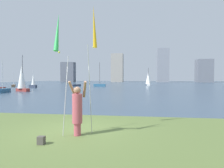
# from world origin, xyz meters

# --- Properties ---
(ground) EXTENTS (120.00, 138.00, 0.12)m
(ground) POSITION_xyz_m (0.00, 50.95, -0.06)
(ground) COLOR #5B7038
(person) EXTENTS (0.72, 0.53, 1.97)m
(person) POSITION_xyz_m (0.29, -0.74, 0.97)
(person) COLOR #B24C59
(person) RESTS_ON ground
(kite_flag_left) EXTENTS (0.16, 1.20, 4.20)m
(kite_flag_left) POSITION_xyz_m (-0.17, -1.36, 3.48)
(kite_flag_left) COLOR #B2B2B7
(kite_flag_left) RESTS_ON ground
(kite_flag_right) EXTENTS (0.16, 1.24, 4.84)m
(kite_flag_right) POSITION_xyz_m (0.75, -0.01, 3.96)
(kite_flag_right) COLOR #B2B2B7
(kite_flag_right) RESTS_ON ground
(bag) EXTENTS (0.21, 0.18, 0.25)m
(bag) POSITION_xyz_m (-0.53, -1.84, 0.13)
(bag) COLOR #4C4742
(bag) RESTS_ON ground
(sailboat_0) EXTENTS (2.87, 0.79, 5.77)m
(sailboat_0) POSITION_xyz_m (-7.11, 39.55, 0.38)
(sailboat_0) COLOR #2D6084
(sailboat_0) RESTS_ON ground
(sailboat_1) EXTENTS (2.00, 2.07, 3.45)m
(sailboat_1) POSITION_xyz_m (-12.98, 39.77, 0.27)
(sailboat_1) COLOR #333D51
(sailboat_1) RESTS_ON ground
(sailboat_3) EXTENTS (1.66, 0.88, 3.54)m
(sailboat_3) POSITION_xyz_m (-19.48, 31.24, 1.24)
(sailboat_3) COLOR #333D51
(sailboat_3) RESTS_ON ground
(sailboat_4) EXTENTS (1.47, 2.88, 4.66)m
(sailboat_4) POSITION_xyz_m (4.70, 46.79, 1.84)
(sailboat_4) COLOR silver
(sailboat_4) RESTS_ON ground
(sailboat_6) EXTENTS (2.56, 1.64, 5.56)m
(sailboat_6) POSITION_xyz_m (-15.49, 20.91, 2.01)
(sailboat_6) COLOR maroon
(sailboat_6) RESTS_ON ground
(sailboat_7) EXTENTS (1.02, 2.57, 4.50)m
(sailboat_7) POSITION_xyz_m (-16.51, 17.89, 0.32)
(sailboat_7) COLOR #2D6084
(sailboat_7) RESTS_ON ground
(sailboat_8) EXTENTS (1.99, 2.83, 3.51)m
(sailboat_8) POSITION_xyz_m (-26.63, 35.26, 0.29)
(sailboat_8) COLOR brown
(sailboat_8) RESTS_ON ground
(skyline_tower_0) EXTENTS (6.77, 3.99, 9.90)m
(skyline_tower_0) POSITION_xyz_m (-33.55, 89.77, 4.95)
(skyline_tower_0) COLOR #565B66
(skyline_tower_0) RESTS_ON ground
(skyline_tower_1) EXTENTS (5.71, 5.19, 13.78)m
(skyline_tower_1) POSITION_xyz_m (-8.62, 90.41, 6.89)
(skyline_tower_1) COLOR gray
(skyline_tower_1) RESTS_ON ground
(skyline_tower_2) EXTENTS (5.39, 6.36, 15.81)m
(skyline_tower_2) POSITION_xyz_m (13.10, 90.24, 7.90)
(skyline_tower_2) COLOR gray
(skyline_tower_2) RESTS_ON ground
(skyline_tower_3) EXTENTS (6.91, 5.56, 10.48)m
(skyline_tower_3) POSITION_xyz_m (31.48, 89.16, 5.24)
(skyline_tower_3) COLOR slate
(skyline_tower_3) RESTS_ON ground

